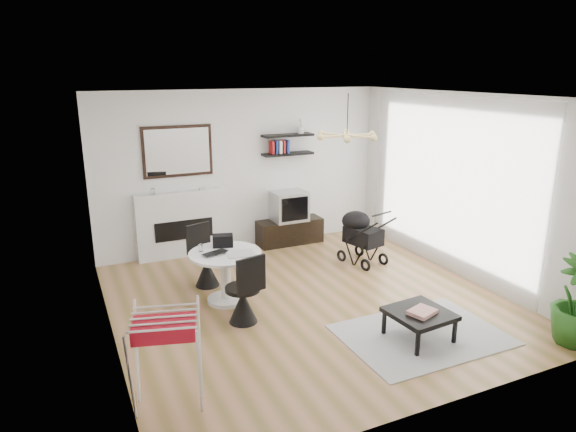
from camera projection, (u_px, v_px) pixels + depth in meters
name	position (u px, v px, depth m)	size (l,w,h in m)	color
floor	(309.00, 301.00, 6.90)	(5.00, 5.00, 0.00)	olive
ceiling	(311.00, 96.00, 6.16)	(5.00, 5.00, 0.00)	white
wall_back	(243.00, 170.00, 8.72)	(5.00, 5.00, 0.00)	white
wall_left	(103.00, 229.00, 5.53)	(5.00, 5.00, 0.00)	white
wall_right	(461.00, 186.00, 7.53)	(5.00, 5.00, 0.00)	white
sheer_curtain	(447.00, 184.00, 7.67)	(0.04, 3.60, 2.60)	white
fireplace	(182.00, 216.00, 8.39)	(1.50, 0.17, 2.16)	white
shelf_lower	(288.00, 154.00, 8.85)	(0.90, 0.25, 0.04)	black
shelf_upper	(288.00, 135.00, 8.76)	(0.90, 0.25, 0.04)	black
pendant_lamp	(347.00, 136.00, 6.85)	(0.90, 0.90, 0.10)	#DCC073
tv_console	(290.00, 231.00, 9.15)	(1.17, 0.41, 0.44)	black
crt_tv	(289.00, 206.00, 9.01)	(0.59, 0.52, 0.52)	#B9B9BB
dining_table	(226.00, 269.00, 6.77)	(0.96, 0.96, 0.70)	white
laptop	(217.00, 254.00, 6.60)	(0.35, 0.22, 0.03)	black
black_bag	(223.00, 241.00, 6.91)	(0.27, 0.16, 0.16)	black
newspaper	(241.00, 254.00, 6.65)	(0.36, 0.30, 0.01)	beige
drinking_glass	(201.00, 248.00, 6.73)	(0.06, 0.06, 0.10)	white
chair_far	(206.00, 267.00, 7.35)	(0.46, 0.47, 0.89)	black
chair_near	(244.00, 301.00, 6.25)	(0.45, 0.47, 0.91)	black
drying_rack	(167.00, 360.00, 4.61)	(0.75, 0.72, 0.93)	white
stroller	(361.00, 238.00, 8.22)	(0.63, 0.82, 0.92)	black
rug	(422.00, 335.00, 6.01)	(1.85, 1.34, 0.01)	#AFAFAF
coffee_table	(420.00, 314.00, 5.86)	(0.70, 0.70, 0.33)	black
magazines	(422.00, 312.00, 5.79)	(0.30, 0.24, 0.04)	#CD4333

